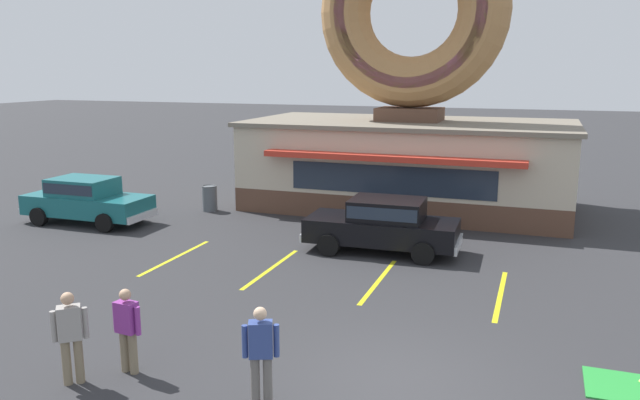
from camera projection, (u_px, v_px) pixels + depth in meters
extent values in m
plane|color=#2D2D30|center=(396.00, 382.00, 10.77)|extent=(160.00, 160.00, 0.00)
cube|color=brown|center=(407.00, 195.00, 24.49)|extent=(12.00, 6.00, 0.90)
cube|color=beige|center=(409.00, 155.00, 24.17)|extent=(12.00, 6.00, 2.30)
cube|color=slate|center=(409.00, 123.00, 23.91)|extent=(12.30, 6.30, 0.16)
cube|color=red|center=(389.00, 158.00, 21.06)|extent=(9.00, 0.60, 0.20)
cube|color=#232D3D|center=(390.00, 180.00, 21.49)|extent=(7.20, 0.03, 1.00)
cube|color=brown|center=(410.00, 114.00, 23.85)|extent=(2.40, 1.80, 0.50)
torus|color=#B27F4C|center=(413.00, 11.00, 23.07)|extent=(7.10, 1.90, 7.10)
torus|color=#D8728C|center=(410.00, 10.00, 22.67)|extent=(6.25, 1.05, 6.24)
cube|color=black|center=(382.00, 230.00, 18.33)|extent=(4.45, 1.89, 0.68)
cube|color=black|center=(387.00, 209.00, 18.15)|extent=(2.14, 1.62, 0.60)
cube|color=#232D3D|center=(387.00, 209.00, 18.15)|extent=(2.06, 1.64, 0.36)
cube|color=silver|center=(310.00, 232.00, 19.06)|extent=(0.15, 1.67, 0.24)
cube|color=silver|center=(458.00, 244.00, 17.70)|extent=(0.15, 1.67, 0.24)
cylinder|color=black|center=(329.00, 245.00, 18.00)|extent=(0.65, 0.24, 0.64)
cylinder|color=black|center=(345.00, 230.00, 19.63)|extent=(0.65, 0.24, 0.64)
cylinder|color=black|center=(423.00, 254.00, 17.17)|extent=(0.65, 0.24, 0.64)
cylinder|color=black|center=(432.00, 238.00, 18.81)|extent=(0.65, 0.24, 0.64)
cube|color=#196066|center=(88.00, 205.00, 21.79)|extent=(4.41, 1.80, 0.68)
cube|color=#196066|center=(83.00, 186.00, 21.70)|extent=(2.11, 1.58, 0.60)
cube|color=#232D3D|center=(83.00, 186.00, 21.70)|extent=(2.03, 1.60, 0.36)
cube|color=silver|center=(143.00, 216.00, 21.12)|extent=(0.11, 1.67, 0.24)
cube|color=silver|center=(38.00, 207.00, 22.56)|extent=(0.11, 1.67, 0.24)
cylinder|color=black|center=(137.00, 212.00, 22.23)|extent=(0.64, 0.23, 0.64)
cylinder|color=black|center=(105.00, 223.00, 20.60)|extent=(0.64, 0.23, 0.64)
cylinder|color=black|center=(74.00, 206.00, 23.11)|extent=(0.64, 0.23, 0.64)
cylinder|color=black|center=(39.00, 217.00, 21.48)|extent=(0.64, 0.23, 0.64)
cylinder|color=#7F7056|center=(79.00, 360.00, 10.67)|extent=(0.15, 0.15, 0.81)
cylinder|color=#7F7056|center=(67.00, 362.00, 10.61)|extent=(0.15, 0.15, 0.81)
cube|color=gray|center=(69.00, 323.00, 10.50)|extent=(0.45, 0.43, 0.59)
cylinder|color=gray|center=(85.00, 323.00, 10.58)|extent=(0.10, 0.10, 0.54)
cylinder|color=gray|center=(54.00, 327.00, 10.42)|extent=(0.10, 0.10, 0.54)
sphere|color=tan|center=(67.00, 299.00, 10.41)|extent=(0.22, 0.22, 0.22)
cylinder|color=#7F7056|center=(133.00, 353.00, 11.00)|extent=(0.15, 0.15, 0.76)
cylinder|color=#7F7056|center=(125.00, 351.00, 11.08)|extent=(0.15, 0.15, 0.76)
cube|color=#8C3393|center=(127.00, 317.00, 10.91)|extent=(0.40, 0.28, 0.56)
cylinder|color=#8C3393|center=(138.00, 321.00, 10.81)|extent=(0.10, 0.10, 0.51)
cylinder|color=#8C3393|center=(116.00, 316.00, 11.02)|extent=(0.10, 0.10, 0.51)
sphere|color=tan|center=(125.00, 295.00, 10.82)|extent=(0.20, 0.20, 0.20)
cylinder|color=slate|center=(255.00, 380.00, 10.02)|extent=(0.15, 0.15, 0.80)
cylinder|color=slate|center=(268.00, 379.00, 10.03)|extent=(0.15, 0.15, 0.80)
cube|color=#33478C|center=(261.00, 339.00, 9.88)|extent=(0.44, 0.37, 0.59)
cylinder|color=#33478C|center=(245.00, 341.00, 9.87)|extent=(0.10, 0.10, 0.54)
cylinder|color=#33478C|center=(276.00, 341.00, 9.90)|extent=(0.10, 0.10, 0.54)
sphere|color=beige|center=(260.00, 314.00, 9.79)|extent=(0.22, 0.22, 0.22)
cylinder|color=#51565B|center=(210.00, 199.00, 23.71)|extent=(0.56, 0.56, 0.95)
torus|color=#303437|center=(209.00, 186.00, 23.61)|extent=(0.57, 0.57, 0.05)
cube|color=yellow|center=(176.00, 257.00, 17.89)|extent=(0.12, 3.60, 0.01)
cube|color=yellow|center=(271.00, 268.00, 16.90)|extent=(0.12, 3.60, 0.01)
cube|color=yellow|center=(379.00, 281.00, 15.91)|extent=(0.12, 3.60, 0.01)
cube|color=yellow|center=(500.00, 295.00, 14.92)|extent=(0.12, 3.60, 0.01)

